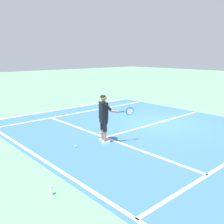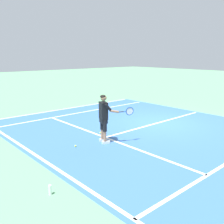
# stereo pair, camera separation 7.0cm
# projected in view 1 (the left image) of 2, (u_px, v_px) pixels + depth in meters

# --- Properties ---
(ground_plane) EXTENTS (80.00, 80.00, 0.00)m
(ground_plane) POSITION_uv_depth(u_px,v_px,m) (158.00, 123.00, 11.67)
(ground_plane) COLOR #609E70
(court_inner_surface) EXTENTS (10.98, 9.53, 0.00)m
(court_inner_surface) POSITION_uv_depth(u_px,v_px,m) (138.00, 128.00, 10.77)
(court_inner_surface) COLOR #3866A8
(court_inner_surface) RESTS_ON ground
(line_baseline) EXTENTS (10.98, 0.10, 0.01)m
(line_baseline) POSITION_uv_depth(u_px,v_px,m) (37.00, 156.00, 7.80)
(line_baseline) COLOR white
(line_baseline) RESTS_ON ground
(line_service) EXTENTS (8.23, 0.10, 0.01)m
(line_service) POSITION_uv_depth(u_px,v_px,m) (105.00, 137.00, 9.58)
(line_service) COLOR white
(line_service) RESTS_ON ground
(line_centre_service) EXTENTS (0.10, 6.40, 0.01)m
(line_centre_service) POSITION_uv_depth(u_px,v_px,m) (158.00, 123.00, 11.66)
(line_centre_service) COLOR white
(line_centre_service) RESTS_ON ground
(line_singles_left) EXTENTS (0.10, 9.13, 0.01)m
(line_singles_left) POSITION_uv_depth(u_px,v_px,m) (82.00, 112.00, 13.76)
(line_singles_left) COLOR white
(line_singles_left) RESTS_ON ground
(line_doubles_left) EXTENTS (0.10, 9.13, 0.01)m
(line_doubles_left) POSITION_uv_depth(u_px,v_px,m) (68.00, 108.00, 14.75)
(line_doubles_left) COLOR white
(line_doubles_left) RESTS_ON ground
(tennis_player) EXTENTS (0.93, 1.00, 1.71)m
(tennis_player) POSITION_uv_depth(u_px,v_px,m) (104.00, 115.00, 8.84)
(tennis_player) COLOR white
(tennis_player) RESTS_ON ground
(tennis_ball_near_feet) EXTENTS (0.07, 0.07, 0.07)m
(tennis_ball_near_feet) POSITION_uv_depth(u_px,v_px,m) (100.00, 133.00, 10.06)
(tennis_ball_near_feet) COLOR #CCE02D
(tennis_ball_near_feet) RESTS_ON ground
(tennis_ball_by_baseline) EXTENTS (0.07, 0.07, 0.07)m
(tennis_ball_by_baseline) POSITION_uv_depth(u_px,v_px,m) (76.00, 146.00, 8.58)
(tennis_ball_by_baseline) COLOR #CCE02D
(tennis_ball_by_baseline) RESTS_ON ground
(water_bottle) EXTENTS (0.07, 0.07, 0.23)m
(water_bottle) POSITION_uv_depth(u_px,v_px,m) (51.00, 190.00, 5.64)
(water_bottle) COLOR white
(water_bottle) RESTS_ON ground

